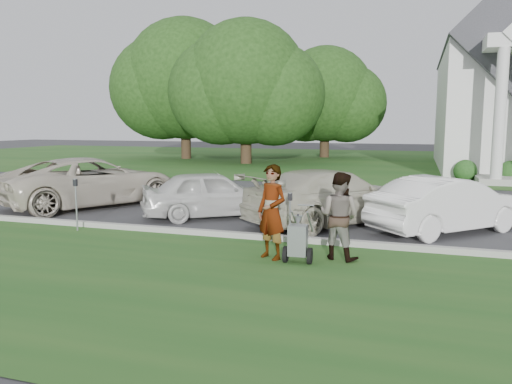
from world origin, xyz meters
The scene contains 16 objects.
ground centered at (0.00, 0.00, 0.00)m, with size 120.00×120.00×0.00m, color #333335.
grass_strip centered at (0.00, -3.00, 0.01)m, with size 80.00×7.00×0.01m, color #1F521C.
church_lawn centered at (0.00, 27.00, 0.01)m, with size 80.00×30.00×0.01m, color #1F521C.
curb centered at (0.00, 0.55, 0.07)m, with size 80.00×0.18×0.15m, color #9E9E93.
tree_left centered at (-8.01, 21.99, 5.11)m, with size 10.63×8.40×9.71m.
tree_far centered at (-14.01, 24.99, 5.69)m, with size 11.64×9.20×10.73m.
tree_back centered at (-4.01, 29.99, 4.73)m, with size 9.61×7.60×8.89m.
striping_cart centered at (1.06, -1.11, 0.45)m, with size 0.58×1.13×1.03m.
person_left centered at (0.48, -0.97, 0.96)m, with size 0.70×0.46×1.92m, color #999999.
person_right centered at (1.78, -0.57, 0.89)m, with size 0.86×0.67×1.77m, color #999999.
parking_meter_near centered at (0.63, -0.05, 0.79)m, with size 0.09×0.08×1.26m.
parking_meter_far centered at (-5.01, 0.04, 0.86)m, with size 0.10×0.09×1.36m.
car_a centered at (-7.10, 3.59, 0.82)m, with size 2.71×5.87×1.63m, color beige.
car_b centered at (-2.46, 2.89, 0.70)m, with size 1.64×4.08×1.39m, color silver.
car_c centered at (1.02, 3.04, 0.75)m, with size 2.11×5.20×1.51m, color beige.
car_d centered at (4.02, 2.86, 0.71)m, with size 1.50×4.30×1.42m, color white.
Camera 1 is at (3.23, -10.49, 2.75)m, focal length 35.00 mm.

